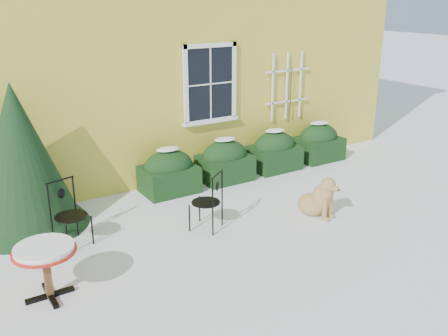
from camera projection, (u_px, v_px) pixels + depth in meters
ground at (257, 238)px, 8.01m from camera, size 80.00×80.00×0.00m
house at (97, 15)px, 12.54m from camera, size 12.40×8.40×6.40m
hedge_row at (250, 156)px, 10.74m from camera, size 4.95×0.80×0.91m
evergreen_shrub at (21, 171)px, 8.12m from camera, size 2.02×2.02×2.44m
bistro_table at (45, 255)px, 6.25m from camera, size 0.80×0.80×0.74m
patio_chair_near at (208, 201)px, 8.18m from camera, size 0.62×0.61×1.00m
patio_chair_far at (69, 213)px, 7.67m from camera, size 0.56×0.56×1.03m
dog at (319, 199)px, 8.73m from camera, size 0.61×0.87×0.77m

